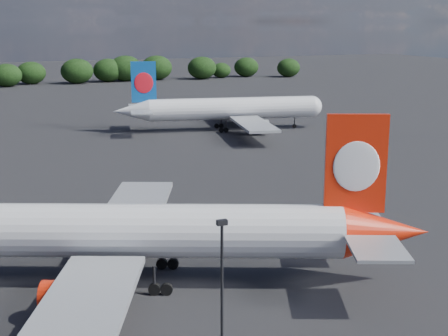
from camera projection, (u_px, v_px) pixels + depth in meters
name	position (u px, v px, depth m)	size (l,w,h in m)	color
ground	(14.00, 161.00, 95.66)	(500.00, 500.00, 0.00)	black
qantas_airliner	(154.00, 232.00, 50.29)	(40.95, 39.42, 13.90)	silver
china_southern_airliner	(225.00, 109.00, 121.46)	(41.38, 39.52, 13.54)	silver
apron_lamp_post	(222.00, 306.00, 33.06)	(0.55, 0.30, 10.92)	black
billboard_yellow	(30.00, 73.00, 209.64)	(5.00, 0.30, 5.50)	gold
horizon_treeline	(24.00, 73.00, 208.54)	(207.14, 15.31, 9.07)	black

